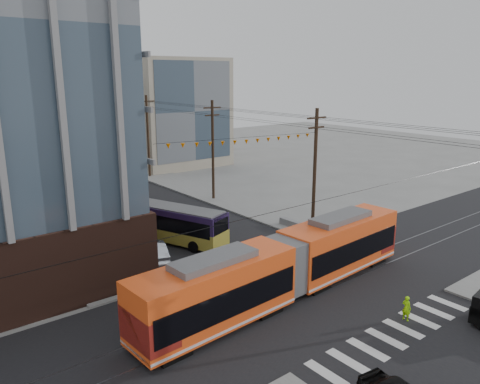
% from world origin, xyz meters
% --- Properties ---
extents(ground, '(160.00, 160.00, 0.00)m').
position_xyz_m(ground, '(0.00, 0.00, 0.00)').
color(ground, slate).
extents(bg_bldg_ne_near, '(14.00, 14.00, 16.00)m').
position_xyz_m(bg_bldg_ne_near, '(16.00, 48.00, 8.00)').
color(bg_bldg_ne_near, gray).
rests_on(bg_bldg_ne_near, ground).
extents(bg_bldg_ne_far, '(16.00, 16.00, 14.00)m').
position_xyz_m(bg_bldg_ne_far, '(18.00, 68.00, 7.00)').
color(bg_bldg_ne_far, '#8C99A5').
rests_on(bg_bldg_ne_far, ground).
extents(utility_pole_far, '(0.30, 0.30, 11.00)m').
position_xyz_m(utility_pole_far, '(8.50, 56.00, 5.50)').
color(utility_pole_far, black).
rests_on(utility_pole_far, ground).
extents(streetcar, '(21.46, 4.28, 4.11)m').
position_xyz_m(streetcar, '(-1.67, 3.97, 2.05)').
color(streetcar, '#FE5119').
rests_on(streetcar, ground).
extents(city_bus, '(6.29, 11.27, 3.16)m').
position_xyz_m(city_bus, '(-2.27, 17.81, 1.58)').
color(city_bus, '#261643').
rests_on(city_bus, ground).
extents(parked_car_silver, '(2.91, 4.89, 1.52)m').
position_xyz_m(parked_car_silver, '(-5.33, 14.41, 0.76)').
color(parked_car_silver, '#AEB9C6').
rests_on(parked_car_silver, ground).
extents(parked_car_white, '(1.99, 4.34, 1.23)m').
position_xyz_m(parked_car_white, '(-5.87, 17.78, 0.62)').
color(parked_car_white, silver).
rests_on(parked_car_white, ground).
extents(parked_car_grey, '(2.71, 4.57, 1.19)m').
position_xyz_m(parked_car_grey, '(-5.80, 23.22, 0.59)').
color(parked_car_grey, '#4A4D51').
rests_on(parked_car_grey, ground).
extents(pedestrian, '(0.37, 0.55, 1.51)m').
position_xyz_m(pedestrian, '(1.75, -2.53, 0.75)').
color(pedestrian, '#90ED09').
rests_on(pedestrian, ground).
extents(jersey_barrier, '(0.87, 3.72, 0.74)m').
position_xyz_m(jersey_barrier, '(8.30, 12.84, 0.37)').
color(jersey_barrier, gray).
rests_on(jersey_barrier, ground).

